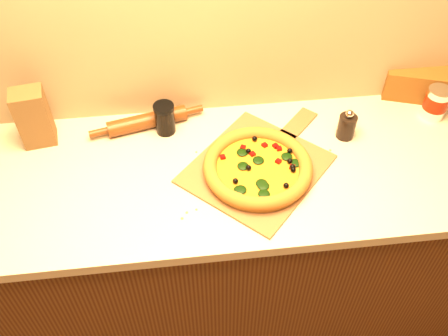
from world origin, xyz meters
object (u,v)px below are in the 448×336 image
(pizza_peel, at_px, (259,166))
(pepper_grinder, at_px, (347,126))
(coffee_canister, at_px, (436,102))
(dark_jar, at_px, (165,118))
(rolling_pin, at_px, (147,121))
(pizza, at_px, (258,167))

(pizza_peel, bearing_deg, pepper_grinder, 61.88)
(pizza_peel, relative_size, pepper_grinder, 4.82)
(coffee_canister, relative_size, dark_jar, 1.01)
(coffee_canister, bearing_deg, rolling_pin, 176.86)
(pizza, distance_m, coffee_canister, 0.74)
(pizza, distance_m, rolling_pin, 0.46)
(rolling_pin, height_order, coffee_canister, coffee_canister)
(pizza, distance_m, pepper_grinder, 0.38)
(pizza_peel, relative_size, dark_jar, 4.85)
(coffee_canister, bearing_deg, pizza_peel, -164.90)
(pizza, xyz_separation_m, pepper_grinder, (0.35, 0.15, 0.02))
(pizza, height_order, dark_jar, dark_jar)
(pepper_grinder, distance_m, dark_jar, 0.66)
(pepper_grinder, xyz_separation_m, rolling_pin, (-0.71, 0.13, -0.02))
(pizza_peel, bearing_deg, rolling_pin, -170.06)
(pizza, xyz_separation_m, dark_jar, (-0.30, 0.25, 0.03))
(pizza_peel, height_order, coffee_canister, coffee_canister)
(rolling_pin, distance_m, coffee_canister, 1.08)
(pizza_peel, xyz_separation_m, pizza, (-0.01, -0.03, 0.03))
(rolling_pin, bearing_deg, pepper_grinder, -10.48)
(pizza_peel, xyz_separation_m, pepper_grinder, (0.34, 0.11, 0.05))
(pizza, height_order, rolling_pin, pizza)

